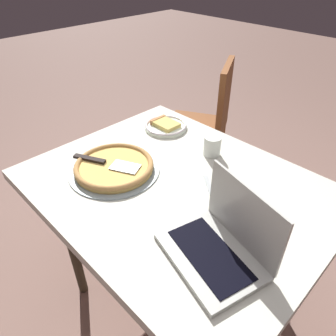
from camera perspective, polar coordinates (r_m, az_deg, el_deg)
name	(u,v)px	position (r m, az deg, el deg)	size (l,w,h in m)	color
ground_plane	(175,289)	(1.77, 1.23, -21.27)	(12.00, 12.00, 0.00)	#846357
dining_table	(177,195)	(1.27, 1.61, -5.02)	(1.16, 0.92, 0.72)	beige
laptop	(221,242)	(0.97, 9.64, -13.25)	(0.36, 0.30, 0.23)	beige
pizza_plate	(166,126)	(1.61, -0.45, 7.74)	(0.22, 0.22, 0.04)	white
pizza_tray	(114,167)	(1.31, -9.83, 0.23)	(0.38, 0.38, 0.04)	#92A5AA
table_knife	(213,196)	(1.18, 8.17, -5.17)	(0.18, 0.15, 0.01)	#B6BEBE
drink_cup	(212,146)	(1.39, 8.08, 4.05)	(0.08, 0.08, 0.09)	white
chair_near	(206,121)	(2.13, 7.03, 8.55)	(0.52, 0.52, 0.91)	brown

